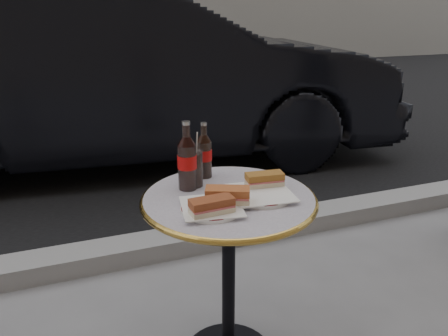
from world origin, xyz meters
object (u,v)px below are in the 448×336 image
object	(u,v)px
cola_bottle_left	(187,156)
cola_bottle_right	(204,150)
bistro_table	(229,284)
cola_glass	(194,169)
plate_left	(211,209)
parked_car	(131,76)
plate_right	(261,195)

from	to	relation	value
cola_bottle_left	cola_bottle_right	bearing A→B (deg)	44.47
bistro_table	cola_bottle_left	xyz separation A→B (m)	(-0.12, 0.11, 0.49)
cola_bottle_right	cola_glass	size ratio (longest dim) A/B	1.62
bistro_table	plate_left	bearing A→B (deg)	-137.55
plate_left	parked_car	xyz separation A→B (m)	(0.17, 2.75, 0.03)
cola_bottle_left	cola_glass	xyz separation A→B (m)	(0.03, 0.02, -0.06)
cola_glass	parked_car	xyz separation A→B (m)	(0.17, 2.54, -0.03)
plate_left	parked_car	world-z (taller)	parked_car
cola_bottle_left	parked_car	world-z (taller)	parked_car
parked_car	cola_glass	bearing A→B (deg)	-177.73
bistro_table	plate_right	bearing A→B (deg)	-22.07
plate_left	parked_car	bearing A→B (deg)	86.42
plate_left	plate_right	xyz separation A→B (m)	(0.20, 0.04, 0.00)
plate_left	cola_bottle_right	world-z (taller)	cola_bottle_right
plate_left	cola_bottle_right	distance (m)	0.32
cola_glass	parked_car	world-z (taller)	parked_car
bistro_table	parked_car	size ratio (longest dim) A/B	0.16
cola_bottle_right	cola_glass	xyz separation A→B (m)	(-0.06, -0.07, -0.04)
plate_left	cola_bottle_left	distance (m)	0.24
cola_bottle_left	plate_left	bearing A→B (deg)	-83.37
cola_bottle_left	plate_right	bearing A→B (deg)	-35.39
cola_glass	parked_car	size ratio (longest dim) A/B	0.03
bistro_table	parked_car	distance (m)	2.70
plate_right	parked_car	size ratio (longest dim) A/B	0.05
plate_left	plate_right	world-z (taller)	same
plate_right	parked_car	bearing A→B (deg)	90.52
plate_left	parked_car	distance (m)	2.76
cola_bottle_left	cola_bottle_right	world-z (taller)	cola_bottle_left
cola_bottle_left	parked_car	bearing A→B (deg)	85.61
bistro_table	plate_right	size ratio (longest dim) A/B	3.31
plate_right	cola_glass	bearing A→B (deg)	137.57
plate_left	cola_glass	xyz separation A→B (m)	(0.01, 0.22, 0.06)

